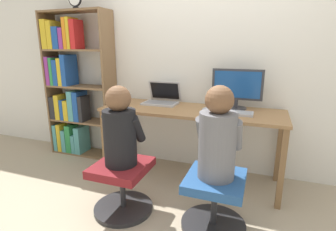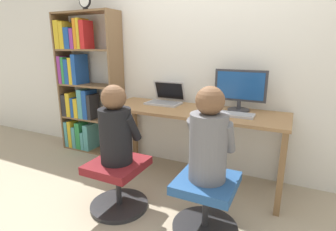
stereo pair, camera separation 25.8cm
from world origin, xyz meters
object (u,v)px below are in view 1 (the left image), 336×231
(laptop, at_px, (162,99))
(keyboard, at_px, (232,113))
(desktop_monitor, at_px, (237,89))
(office_chair_left, at_px, (214,199))
(bookshelf, at_px, (71,88))
(office_chair_right, at_px, (122,184))
(person_at_monitor, at_px, (218,137))
(person_at_laptop, at_px, (120,130))

(laptop, xyz_separation_m, keyboard, (0.81, -0.21, -0.04))
(desktop_monitor, distance_m, office_chair_left, 1.16)
(office_chair_left, bearing_deg, laptop, 131.90)
(bookshelf, bearing_deg, office_chair_right, -36.84)
(laptop, height_order, person_at_monitor, person_at_monitor)
(office_chair_right, bearing_deg, bookshelf, 143.16)
(desktop_monitor, bearing_deg, bookshelf, -179.77)
(laptop, bearing_deg, person_at_monitor, -47.94)
(desktop_monitor, relative_size, bookshelf, 0.28)
(keyboard, bearing_deg, desktop_monitor, 87.82)
(bookshelf, bearing_deg, person_at_laptop, -36.71)
(laptop, bearing_deg, office_chair_right, -90.50)
(desktop_monitor, bearing_deg, office_chair_left, -92.11)
(desktop_monitor, xyz_separation_m, keyboard, (-0.01, -0.22, -0.20))
(keyboard, relative_size, office_chair_right, 0.75)
(keyboard, distance_m, person_at_laptop, 1.08)
(person_at_monitor, bearing_deg, keyboard, 87.90)
(desktop_monitor, relative_size, office_chair_right, 0.98)
(office_chair_left, distance_m, bookshelf, 2.30)
(laptop, distance_m, keyboard, 0.83)
(desktop_monitor, relative_size, person_at_monitor, 0.72)
(desktop_monitor, distance_m, person_at_laptop, 1.27)
(office_chair_right, height_order, person_at_monitor, person_at_monitor)
(keyboard, distance_m, office_chair_left, 0.86)
(office_chair_left, distance_m, office_chair_right, 0.79)
(laptop, relative_size, office_chair_right, 0.73)
(office_chair_left, xyz_separation_m, person_at_monitor, (0.00, 0.00, 0.51))
(desktop_monitor, bearing_deg, person_at_laptop, -131.39)
(person_at_laptop, distance_m, bookshelf, 1.55)
(laptop, distance_m, person_at_monitor, 1.17)
(office_chair_right, height_order, person_at_laptop, person_at_laptop)
(keyboard, distance_m, office_chair_right, 1.21)
(keyboard, height_order, bookshelf, bookshelf)
(laptop, distance_m, bookshelf, 1.25)
(bookshelf, bearing_deg, keyboard, -5.98)
(keyboard, xyz_separation_m, person_at_monitor, (-0.02, -0.66, -0.03))
(desktop_monitor, relative_size, person_at_laptop, 0.76)
(laptop, bearing_deg, keyboard, -14.34)
(office_chair_right, bearing_deg, person_at_laptop, 90.00)
(office_chair_left, xyz_separation_m, bookshelf, (-2.03, 0.88, 0.63))
(office_chair_left, height_order, bookshelf, bookshelf)
(laptop, height_order, bookshelf, bookshelf)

